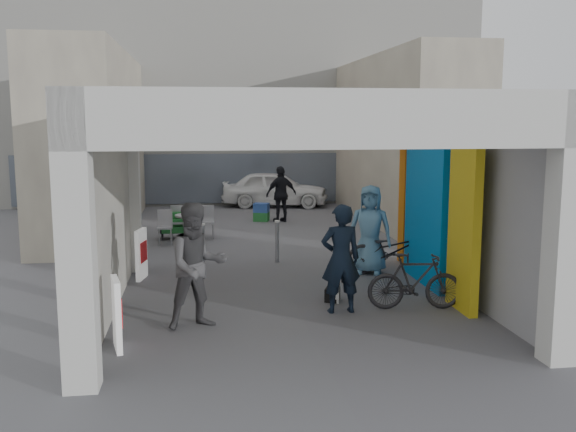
{
  "coord_description": "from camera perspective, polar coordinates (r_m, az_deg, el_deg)",
  "views": [
    {
      "loc": [
        -1.61,
        -11.44,
        3.15
      ],
      "look_at": [
        0.15,
        1.0,
        1.24
      ],
      "focal_mm": 40.0,
      "sensor_mm": 36.0,
      "label": 1
    }
  ],
  "objects": [
    {
      "name": "crate_stack",
      "position": [
        19.93,
        -2.38,
        0.34
      ],
      "size": [
        0.54,
        0.48,
        0.56
      ],
      "rotation": [
        0.0,
        0.0,
        -0.33
      ],
      "color": "#1A5D27",
      "rests_on": "ground"
    },
    {
      "name": "bicycle_rear",
      "position": [
        10.93,
        11.21,
        -5.72
      ],
      "size": [
        1.62,
        0.62,
        0.95
      ],
      "primitive_type": "imported",
      "rotation": [
        0.0,
        0.0,
        1.46
      ],
      "color": "black",
      "rests_on": "ground"
    },
    {
      "name": "ground",
      "position": [
        11.98,
        -0.04,
        -6.62
      ],
      "size": [
        90.0,
        90.0,
        0.0
      ],
      "primitive_type": "plane",
      "color": "#525257",
      "rests_on": "ground"
    },
    {
      "name": "plaza_bldg_right",
      "position": [
        19.91,
        9.9,
        6.63
      ],
      "size": [
        2.0,
        9.0,
        5.0
      ],
      "primitive_type": "cube",
      "color": "#B8B099",
      "rests_on": "ground"
    },
    {
      "name": "far_building",
      "position": [
        25.5,
        -4.49,
        10.5
      ],
      "size": [
        18.0,
        4.08,
        8.0
      ],
      "color": "white",
      "rests_on": "ground"
    },
    {
      "name": "bollard_right",
      "position": [
        14.54,
        4.65,
        -2.1
      ],
      "size": [
        0.09,
        0.09,
        0.9
      ],
      "primitive_type": "cylinder",
      "color": "#9799A0",
      "rests_on": "ground"
    },
    {
      "name": "advert_board_near",
      "position": [
        9.2,
        -14.95,
        -8.39
      ],
      "size": [
        0.2,
        0.55,
        1.0
      ],
      "rotation": [
        0.0,
        0.0,
        0.21
      ],
      "color": "white",
      "rests_on": "ground"
    },
    {
      "name": "border_collie",
      "position": [
        11.2,
        4.05,
        -6.42
      ],
      "size": [
        0.23,
        0.45,
        0.62
      ],
      "rotation": [
        0.0,
        0.0,
        -0.37
      ],
      "color": "black",
      "rests_on": "ground"
    },
    {
      "name": "arcade_canopy",
      "position": [
        10.87,
        3.39,
        4.13
      ],
      "size": [
        6.4,
        6.45,
        6.4
      ],
      "color": "beige",
      "rests_on": "ground"
    },
    {
      "name": "bollard_left",
      "position": [
        14.05,
        -7.58,
        -2.54
      ],
      "size": [
        0.09,
        0.09,
        0.89
      ],
      "primitive_type": "cylinder",
      "color": "#9799A0",
      "rests_on": "ground"
    },
    {
      "name": "man_back_turned",
      "position": [
        9.79,
        -8.09,
        -4.4
      ],
      "size": [
        1.1,
        0.96,
        1.92
      ],
      "primitive_type": "imported",
      "rotation": [
        0.0,
        0.0,
        0.29
      ],
      "color": "#434346",
      "rests_on": "ground"
    },
    {
      "name": "advert_board_far",
      "position": [
        13.03,
        -12.89,
        -3.3
      ],
      "size": [
        0.2,
        0.55,
        1.0
      ],
      "rotation": [
        0.0,
        0.0,
        -0.21
      ],
      "color": "white",
      "rests_on": "ground"
    },
    {
      "name": "man_with_dog",
      "position": [
        10.49,
        4.71,
        -3.8
      ],
      "size": [
        0.67,
        0.45,
        1.8
      ],
      "primitive_type": "imported",
      "rotation": [
        0.0,
        0.0,
        3.17
      ],
      "color": "black",
      "rests_on": "ground"
    },
    {
      "name": "man_elderly",
      "position": [
        13.21,
        7.29,
        -1.19
      ],
      "size": [
        1.04,
        0.87,
        1.82
      ],
      "primitive_type": "imported",
      "rotation": [
        0.0,
        0.0,
        -0.39
      ],
      "color": "#5C90B4",
      "rests_on": "ground"
    },
    {
      "name": "plaza_bldg_left",
      "position": [
        19.17,
        -16.81,
        6.32
      ],
      "size": [
        2.0,
        9.0,
        5.0
      ],
      "primitive_type": "cube",
      "color": "#B8B099",
      "rests_on": "ground"
    },
    {
      "name": "bollard_center",
      "position": [
        14.18,
        -0.98,
        -2.32
      ],
      "size": [
        0.09,
        0.09,
        0.92
      ],
      "primitive_type": "cylinder",
      "color": "#9799A0",
      "rests_on": "ground"
    },
    {
      "name": "man_crates",
      "position": [
        19.68,
        -0.61,
        1.95
      ],
      "size": [
        1.09,
        0.73,
        1.72
      ],
      "primitive_type": "imported",
      "rotation": [
        0.0,
        0.0,
        3.48
      ],
      "color": "black",
      "rests_on": "ground"
    },
    {
      "name": "white_van",
      "position": [
        23.24,
        -1.16,
        2.45
      ],
      "size": [
        4.0,
        2.17,
        1.29
      ],
      "primitive_type": "imported",
      "rotation": [
        0.0,
        0.0,
        1.39
      ],
      "color": "white",
      "rests_on": "ground"
    },
    {
      "name": "bicycle_front",
      "position": [
        13.28,
        9.26,
        -3.06
      ],
      "size": [
        1.9,
        0.8,
        0.97
      ],
      "primitive_type": "imported",
      "rotation": [
        0.0,
        0.0,
        1.49
      ],
      "color": "black",
      "rests_on": "ground"
    },
    {
      "name": "produce_stand",
      "position": [
        17.27,
        -9.66,
        -1.06
      ],
      "size": [
        1.06,
        0.58,
        0.7
      ],
      "rotation": [
        0.0,
        0.0,
        0.2
      ],
      "color": "black",
      "rests_on": "ground"
    },
    {
      "name": "cafe_set",
      "position": [
        16.92,
        -9.2,
        -1.15
      ],
      "size": [
        1.44,
        1.16,
        0.87
      ],
      "rotation": [
        0.0,
        0.0,
        -0.07
      ],
      "color": "#A0A0A5",
      "rests_on": "ground"
    }
  ]
}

